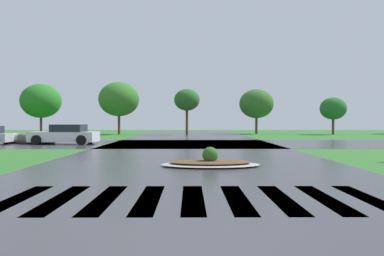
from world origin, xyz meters
name	(u,v)px	position (x,y,z in m)	size (l,w,h in m)	color
asphalt_roadway	(192,164)	(0.00, 10.00, 0.00)	(11.23, 80.00, 0.01)	#35353A
asphalt_cross_road	(191,144)	(0.00, 22.47, 0.00)	(90.00, 10.11, 0.01)	#35353A
crosswalk_stripes	(193,199)	(0.00, 3.69, 0.00)	(7.65, 3.09, 0.01)	white
median_island	(210,163)	(0.65, 9.36, 0.13)	(3.47, 1.94, 0.68)	#9E9B93
car_silver_hatch	(65,135)	(-8.47, 22.04, 0.62)	(4.50, 2.29, 1.33)	silver
drainage_pipe_stack	(31,138)	(-10.94, 22.48, 0.36)	(3.50, 1.47, 0.72)	#9E9B93
background_treeline	(167,102)	(-2.74, 40.68, 3.69)	(46.41, 6.36, 5.92)	#4C3823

